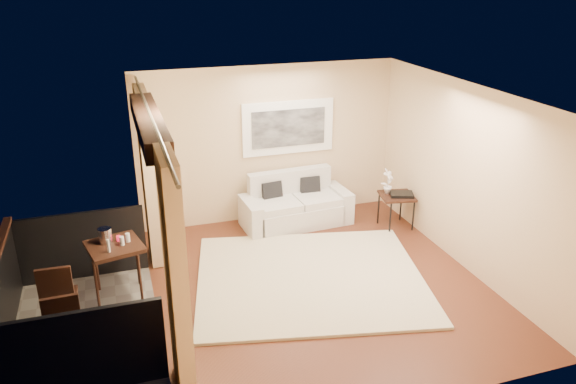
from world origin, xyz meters
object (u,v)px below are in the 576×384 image
side_table (397,198)px  ice_bucket (105,235)px  bistro_table (115,250)px  orchid (388,181)px  balcony_chair_near (64,331)px  balcony_chair_far (58,293)px  sofa (295,206)px

side_table → ice_bucket: ice_bucket is taller
bistro_table → orchid: bearing=11.9°
side_table → balcony_chair_near: balcony_chair_near is taller
bistro_table → balcony_chair_far: (-0.70, -0.57, -0.18)m
balcony_chair_far → balcony_chair_near: size_ratio=1.02×
side_table → ice_bucket: size_ratio=3.18×
balcony_chair_far → balcony_chair_near: (0.10, -0.82, -0.01)m
side_table → bistro_table: 4.69m
sofa → bistro_table: sofa is taller
bistro_table → side_table: bearing=10.3°
side_table → orchid: size_ratio=1.43×
side_table → balcony_chair_near: (-5.21, -2.23, -0.01)m
sofa → balcony_chair_far: 4.29m
sofa → balcony_chair_near: (-3.62, -2.94, 0.20)m
orchid → balcony_chair_far: bearing=-163.7°
side_table → balcony_chair_far: balcony_chair_far is taller
orchid → bistro_table: orchid is taller
sofa → orchid: 1.65m
orchid → side_table: bearing=-38.0°
orchid → ice_bucket: orchid is taller
sofa → side_table: 1.75m
balcony_chair_near → ice_bucket: ice_bucket is taller
orchid → ice_bucket: size_ratio=2.22×
bistro_table → balcony_chair_near: (-0.60, -1.39, -0.19)m
bistro_table → ice_bucket: bearing=133.0°
sofa → bistro_table: size_ratio=2.36×
side_table → bistro_table: (-4.61, -0.84, 0.17)m
sofa → orchid: (1.46, -0.60, 0.50)m
balcony_chair_near → bistro_table: bearing=64.9°
balcony_chair_far → orchid: bearing=-161.8°
sofa → ice_bucket: bearing=-159.0°
side_table → bistro_table: size_ratio=0.79×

